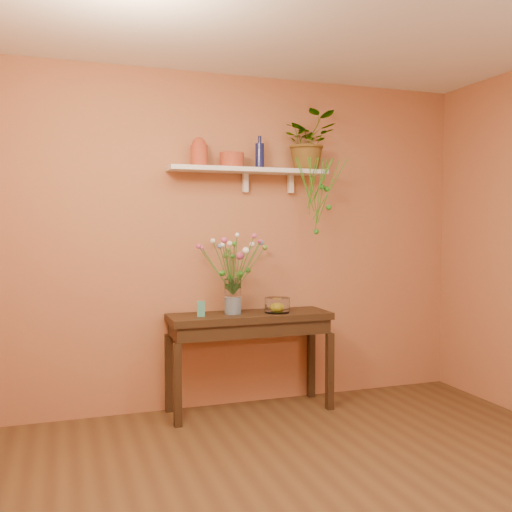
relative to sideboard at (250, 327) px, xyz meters
The scene contains 13 objects.
room 1.90m from the sideboard, 90.77° to the right, with size 4.04×4.04×2.70m.
sideboard is the anchor object (origin of this frame).
wall_shelf 1.25m from the sideboard, 70.30° to the left, with size 1.30×0.24×0.19m.
terracotta_jug 1.43m from the sideboard, 168.13° to the left, with size 0.14×0.14×0.22m.
terracotta_pot 1.34m from the sideboard, 135.14° to the left, with size 0.19×0.19×0.12m, color #A34026.
blue_bottle 1.38m from the sideboard, 39.39° to the left, with size 0.09×0.09×0.26m.
spider_plant 1.61m from the sideboard, 10.92° to the left, with size 0.43×0.37×0.48m, color #297E1D.
plant_fronds 1.21m from the sideboard, ahead, with size 0.42×0.22×0.61m.
glass_vase 0.27m from the sideboard, behind, with size 0.13×0.13×0.28m.
bouquet 0.57m from the sideboard, behind, with size 0.57×0.47×0.49m.
glass_bowl 0.28m from the sideboard, ahead, with size 0.20×0.20×0.12m.
lemon 0.28m from the sideboard, ahead, with size 0.08×0.08×0.08m, color yellow.
carton 0.44m from the sideboard, behind, with size 0.06×0.04×0.12m, color teal.
Camera 1 is at (-1.39, -2.50, 1.47)m, focal length 40.10 mm.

